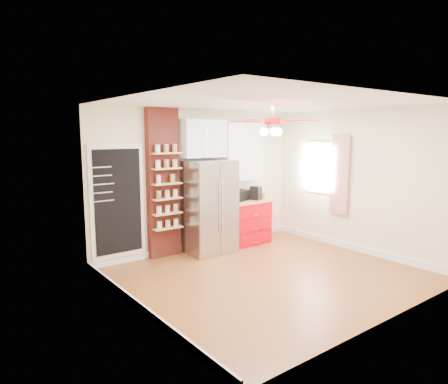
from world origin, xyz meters
TOP-DOWN VIEW (x-y plane):
  - floor at (0.00, 0.00)m, footprint 4.50×4.50m
  - ceiling at (0.00, 0.00)m, footprint 4.50×4.50m
  - wall_back at (0.00, 2.00)m, footprint 4.50×0.02m
  - wall_front at (0.00, -2.00)m, footprint 4.50×0.02m
  - wall_left at (-2.25, 0.00)m, footprint 0.02×4.00m
  - wall_right at (2.25, 0.00)m, footprint 0.02×4.00m
  - chalkboard at (-1.70, 1.96)m, footprint 0.95×0.05m
  - brick_pillar at (-0.85, 1.92)m, footprint 0.60×0.16m
  - fridge at (-0.05, 1.63)m, footprint 0.90×0.70m
  - upper_glass_cabinet at (-0.05, 1.82)m, footprint 0.90×0.35m
  - red_cabinet at (0.92, 1.68)m, footprint 0.94×0.64m
  - upper_shelf_unit at (0.92, 1.85)m, footprint 0.90×0.30m
  - window at (2.23, 0.90)m, footprint 0.04×0.75m
  - curtain at (2.18, 0.35)m, footprint 0.06×0.40m
  - ceiling_fan at (0.00, 0.00)m, footprint 1.40×1.40m
  - toaster_oven at (0.79, 1.70)m, footprint 0.44×0.35m
  - coffee_maker at (1.09, 1.58)m, footprint 0.21×0.24m
  - canister_left at (1.23, 1.54)m, footprint 0.13×0.13m
  - canister_right at (1.29, 1.66)m, footprint 0.12×0.12m
  - pantry_jar_oats at (-1.02, 1.78)m, footprint 0.10×0.10m
  - pantry_jar_beans at (-0.74, 1.76)m, footprint 0.09×0.09m

SIDE VIEW (x-z plane):
  - floor at x=0.00m, z-range 0.00..0.00m
  - red_cabinet at x=0.92m, z-range 0.00..0.90m
  - fridge at x=-0.05m, z-range 0.00..1.75m
  - canister_right at x=1.29m, z-range 0.90..1.02m
  - canister_left at x=1.23m, z-range 0.90..1.03m
  - toaster_oven at x=0.79m, z-range 0.90..1.11m
  - coffee_maker at x=1.09m, z-range 0.90..1.18m
  - chalkboard at x=-1.70m, z-range 0.12..2.08m
  - wall_back at x=0.00m, z-range 0.00..2.70m
  - wall_front at x=0.00m, z-range 0.00..2.70m
  - wall_left at x=-2.25m, z-range 0.00..2.70m
  - wall_right at x=2.25m, z-range 0.00..2.70m
  - brick_pillar at x=-0.85m, z-range 0.00..2.70m
  - pantry_jar_beans at x=-0.74m, z-range 1.37..1.51m
  - pantry_jar_oats at x=-1.02m, z-range 1.37..1.52m
  - curtain at x=2.18m, z-range 0.67..2.23m
  - window at x=2.23m, z-range 1.02..2.08m
  - upper_shelf_unit at x=0.92m, z-range 1.30..2.45m
  - upper_glass_cabinet at x=-0.05m, z-range 1.80..2.50m
  - ceiling_fan at x=0.00m, z-range 2.20..2.65m
  - ceiling at x=0.00m, z-range 2.70..2.70m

